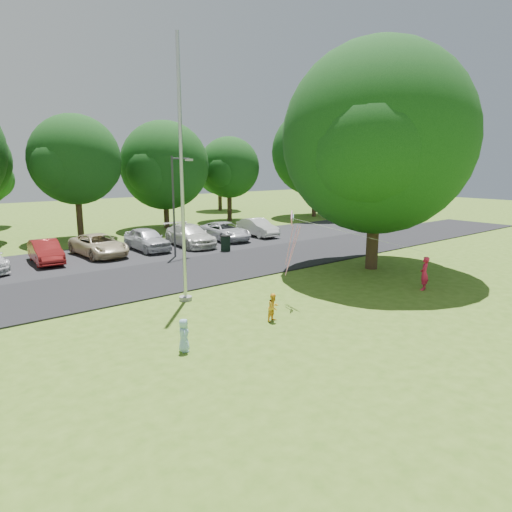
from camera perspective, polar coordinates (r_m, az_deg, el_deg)
ground at (r=16.96m, az=10.49°, el=-7.10°), size 120.00×120.00×0.00m
park_road at (r=23.53m, az=-6.41°, el=-1.66°), size 60.00×6.00×0.06m
parking_strip at (r=29.10m, az=-13.39°, el=0.63°), size 42.00×7.00×0.06m
flagpole at (r=17.72m, az=-9.20°, el=7.51°), size 0.50×0.50×10.00m
street_lamp at (r=26.57m, az=-9.94°, el=7.25°), size 1.60×0.54×5.77m
trash_can at (r=28.18m, az=-3.82°, el=1.56°), size 0.63×0.63×1.01m
big_tree at (r=23.76m, az=14.97°, el=13.46°), size 9.91×9.40×11.27m
tree_row at (r=37.25m, az=-17.59°, el=11.51°), size 64.35×11.94×10.88m
horizon_trees at (r=47.14m, az=-19.10°, el=9.59°), size 77.46×7.20×7.02m
parked_cars at (r=29.09m, az=-13.31°, el=2.00°), size 19.75×5.35×1.39m
woman at (r=20.84m, az=20.29°, el=-2.05°), size 0.62×0.51×1.46m
child_yellow at (r=15.82m, az=2.20°, el=-6.42°), size 0.54×0.46×0.98m
child_blue at (r=13.50m, az=-9.01°, el=-9.75°), size 0.48×0.57×0.98m
kite at (r=17.43m, az=4.96°, el=3.23°), size 5.95×2.53×2.54m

